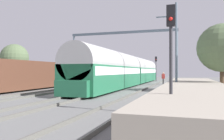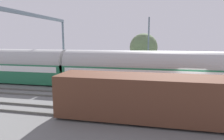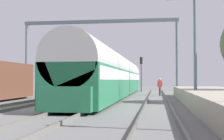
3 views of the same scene
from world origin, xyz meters
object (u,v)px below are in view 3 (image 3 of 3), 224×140
(railway_signal_far, at_px, (141,69))
(catenary_gantry, at_px, (99,38))
(passenger_train, at_px, (114,75))
(person_crossing, at_px, (160,85))

(railway_signal_far, height_order, catenary_gantry, catenary_gantry)
(passenger_train, distance_m, railway_signal_far, 12.77)
(railway_signal_far, bearing_deg, person_crossing, -77.83)
(person_crossing, height_order, catenary_gantry, catenary_gantry)
(passenger_train, bearing_deg, person_crossing, 22.61)
(passenger_train, bearing_deg, catenary_gantry, 122.17)
(person_crossing, relative_size, catenary_gantry, 0.11)
(railway_signal_far, distance_m, catenary_gantry, 10.61)
(catenary_gantry, bearing_deg, person_crossing, -12.74)
(passenger_train, relative_size, person_crossing, 18.99)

